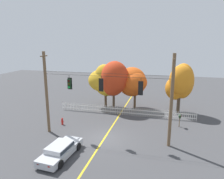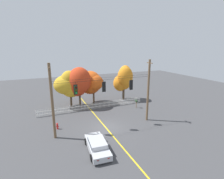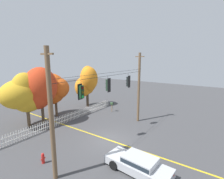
{
  "view_description": "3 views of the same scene",
  "coord_description": "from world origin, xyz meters",
  "px_view_note": "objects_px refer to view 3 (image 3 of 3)",
  "views": [
    {
      "loc": [
        5.35,
        -17.73,
        9.14
      ],
      "look_at": [
        0.73,
        0.05,
        4.86
      ],
      "focal_mm": 33.37,
      "sensor_mm": 36.0,
      "label": 1
    },
    {
      "loc": [
        -6.84,
        -17.95,
        9.74
      ],
      "look_at": [
        0.97,
        0.36,
        4.71
      ],
      "focal_mm": 27.25,
      "sensor_mm": 36.0,
      "label": 2
    },
    {
      "loc": [
        -11.55,
        -8.22,
        7.47
      ],
      "look_at": [
        1.09,
        0.49,
        4.61
      ],
      "focal_mm": 26.28,
      "sensor_mm": 36.0,
      "label": 3
    }
  ],
  "objects_px": {
    "traffic_signal_eastbound_side": "(108,85)",
    "fire_hydrant": "(43,158)",
    "autumn_oak_far_east": "(53,89)",
    "autumn_maple_mid": "(39,89)",
    "autumn_maple_far_west": "(87,82)",
    "parked_car": "(138,164)",
    "roadside_mailbox": "(112,104)",
    "traffic_signal_westbound_side": "(128,82)",
    "traffic_signal_northbound_secondary": "(81,92)",
    "autumn_maple_near_fence": "(24,94)"
  },
  "relations": [
    {
      "from": "traffic_signal_westbound_side",
      "to": "fire_hydrant",
      "type": "distance_m",
      "value": 10.28
    },
    {
      "from": "parked_car",
      "to": "fire_hydrant",
      "type": "relative_size",
      "value": 5.81
    },
    {
      "from": "autumn_maple_near_fence",
      "to": "autumn_maple_mid",
      "type": "xyz_separation_m",
      "value": [
        1.45,
        -0.59,
        0.41
      ]
    },
    {
      "from": "parked_car",
      "to": "autumn_maple_mid",
      "type": "bearing_deg",
      "value": 84.72
    },
    {
      "from": "autumn_maple_near_fence",
      "to": "roadside_mailbox",
      "type": "bearing_deg",
      "value": -25.58
    },
    {
      "from": "roadside_mailbox",
      "to": "autumn_maple_far_west",
      "type": "bearing_deg",
      "value": 88.66
    },
    {
      "from": "autumn_oak_far_east",
      "to": "roadside_mailbox",
      "type": "height_order",
      "value": "autumn_oak_far_east"
    },
    {
      "from": "roadside_mailbox",
      "to": "traffic_signal_northbound_secondary",
      "type": "bearing_deg",
      "value": -156.21
    },
    {
      "from": "autumn_maple_mid",
      "to": "parked_car",
      "type": "distance_m",
      "value": 13.42
    },
    {
      "from": "traffic_signal_westbound_side",
      "to": "traffic_signal_northbound_secondary",
      "type": "bearing_deg",
      "value": 179.84
    },
    {
      "from": "traffic_signal_eastbound_side",
      "to": "fire_hydrant",
      "type": "distance_m",
      "value": 7.47
    },
    {
      "from": "parked_car",
      "to": "roadside_mailbox",
      "type": "distance_m",
      "value": 13.01
    },
    {
      "from": "traffic_signal_eastbound_side",
      "to": "traffic_signal_westbound_side",
      "type": "xyz_separation_m",
      "value": [
        3.59,
        -0.0,
        -0.1
      ]
    },
    {
      "from": "traffic_signal_northbound_secondary",
      "to": "fire_hydrant",
      "type": "relative_size",
      "value": 1.82
    },
    {
      "from": "traffic_signal_northbound_secondary",
      "to": "roadside_mailbox",
      "type": "bearing_deg",
      "value": 23.79
    },
    {
      "from": "autumn_oak_far_east",
      "to": "fire_hydrant",
      "type": "xyz_separation_m",
      "value": [
        -6.67,
        -7.78,
        -3.34
      ]
    },
    {
      "from": "parked_car",
      "to": "autumn_maple_far_west",
      "type": "bearing_deg",
      "value": 54.43
    },
    {
      "from": "autumn_maple_far_west",
      "to": "autumn_maple_mid",
      "type": "bearing_deg",
      "value": -175.41
    },
    {
      "from": "autumn_maple_far_west",
      "to": "fire_hydrant",
      "type": "distance_m",
      "value": 15.22
    },
    {
      "from": "autumn_maple_far_west",
      "to": "parked_car",
      "type": "relative_size",
      "value": 1.4
    },
    {
      "from": "parked_car",
      "to": "roadside_mailbox",
      "type": "relative_size",
      "value": 3.37
    },
    {
      "from": "fire_hydrant",
      "to": "autumn_maple_far_west",
      "type": "bearing_deg",
      "value": 30.32
    },
    {
      "from": "traffic_signal_eastbound_side",
      "to": "autumn_oak_far_east",
      "type": "distance_m",
      "value": 10.02
    },
    {
      "from": "traffic_signal_northbound_secondary",
      "to": "parked_car",
      "type": "height_order",
      "value": "traffic_signal_northbound_secondary"
    },
    {
      "from": "autumn_maple_far_west",
      "to": "traffic_signal_northbound_secondary",
      "type": "bearing_deg",
      "value": -138.43
    },
    {
      "from": "autumn_maple_far_west",
      "to": "fire_hydrant",
      "type": "xyz_separation_m",
      "value": [
        -12.76,
        -7.46,
        -3.59
      ]
    },
    {
      "from": "traffic_signal_eastbound_side",
      "to": "traffic_signal_westbound_side",
      "type": "height_order",
      "value": "same"
    },
    {
      "from": "autumn_maple_far_west",
      "to": "roadside_mailbox",
      "type": "height_order",
      "value": "autumn_maple_far_west"
    },
    {
      "from": "autumn_maple_near_fence",
      "to": "autumn_oak_far_east",
      "type": "xyz_separation_m",
      "value": [
        3.87,
        0.41,
        -0.01
      ]
    },
    {
      "from": "traffic_signal_westbound_side",
      "to": "autumn_maple_mid",
      "type": "distance_m",
      "value": 10.0
    },
    {
      "from": "traffic_signal_eastbound_side",
      "to": "autumn_maple_far_west",
      "type": "height_order",
      "value": "autumn_maple_far_west"
    },
    {
      "from": "fire_hydrant",
      "to": "roadside_mailbox",
      "type": "xyz_separation_m",
      "value": [
        12.65,
        2.65,
        0.72
      ]
    },
    {
      "from": "parked_car",
      "to": "roadside_mailbox",
      "type": "xyz_separation_m",
      "value": [
        9.6,
        8.76,
        0.51
      ]
    },
    {
      "from": "parked_car",
      "to": "autumn_maple_near_fence",
      "type": "bearing_deg",
      "value": 91.12
    },
    {
      "from": "traffic_signal_westbound_side",
      "to": "autumn_oak_far_east",
      "type": "height_order",
      "value": "traffic_signal_westbound_side"
    },
    {
      "from": "autumn_maple_far_west",
      "to": "roadside_mailbox",
      "type": "bearing_deg",
      "value": -91.34
    },
    {
      "from": "roadside_mailbox",
      "to": "autumn_maple_mid",
      "type": "bearing_deg",
      "value": 153.84
    },
    {
      "from": "traffic_signal_westbound_side",
      "to": "roadside_mailbox",
      "type": "height_order",
      "value": "traffic_signal_westbound_side"
    },
    {
      "from": "autumn_oak_far_east",
      "to": "fire_hydrant",
      "type": "height_order",
      "value": "autumn_oak_far_east"
    },
    {
      "from": "autumn_oak_far_east",
      "to": "traffic_signal_westbound_side",
      "type": "bearing_deg",
      "value": -77.31
    },
    {
      "from": "parked_car",
      "to": "traffic_signal_northbound_secondary",
      "type": "bearing_deg",
      "value": 103.28
    },
    {
      "from": "traffic_signal_eastbound_side",
      "to": "autumn_maple_mid",
      "type": "xyz_separation_m",
      "value": [
        -1.04,
        8.8,
        -1.12
      ]
    },
    {
      "from": "autumn_maple_mid",
      "to": "roadside_mailbox",
      "type": "bearing_deg",
      "value": -26.16
    },
    {
      "from": "autumn_maple_far_west",
      "to": "autumn_oak_far_east",
      "type": "bearing_deg",
      "value": 177.04
    },
    {
      "from": "autumn_maple_near_fence",
      "to": "parked_car",
      "type": "relative_size",
      "value": 1.32
    },
    {
      "from": "autumn_maple_near_fence",
      "to": "fire_hydrant",
      "type": "xyz_separation_m",
      "value": [
        -2.79,
        -7.37,
        -3.35
      ]
    },
    {
      "from": "autumn_oak_far_east",
      "to": "fire_hydrant",
      "type": "distance_m",
      "value": 10.78
    },
    {
      "from": "autumn_maple_far_west",
      "to": "fire_hydrant",
      "type": "height_order",
      "value": "autumn_maple_far_west"
    },
    {
      "from": "autumn_maple_near_fence",
      "to": "autumn_oak_far_east",
      "type": "distance_m",
      "value": 3.89
    },
    {
      "from": "traffic_signal_eastbound_side",
      "to": "autumn_maple_mid",
      "type": "relative_size",
      "value": 0.21
    }
  ]
}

